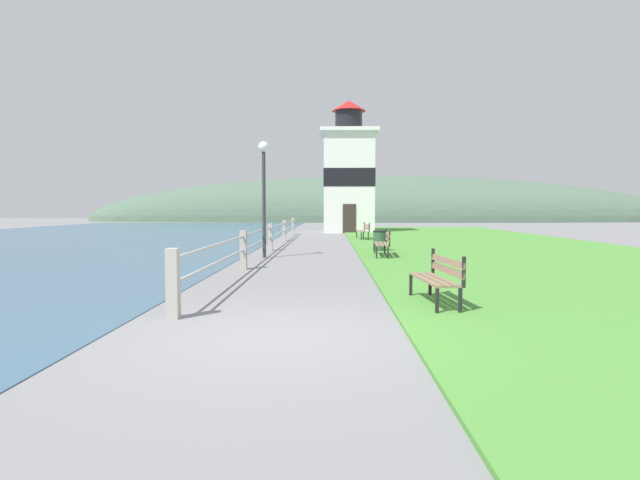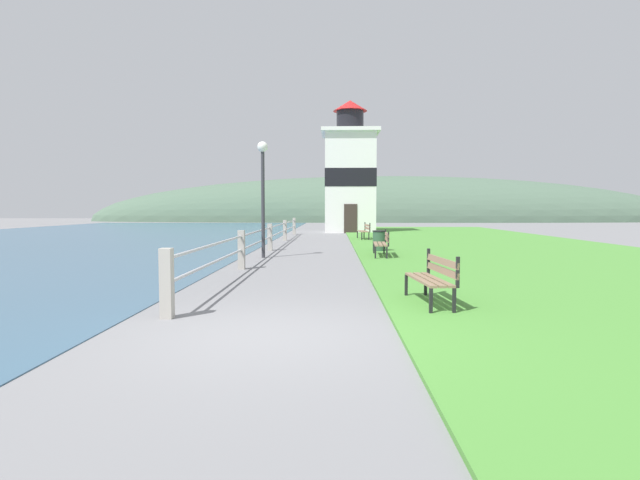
{
  "view_description": "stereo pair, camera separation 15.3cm",
  "coord_description": "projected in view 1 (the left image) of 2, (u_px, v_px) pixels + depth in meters",
  "views": [
    {
      "loc": [
        0.74,
        -6.51,
        1.69
      ],
      "look_at": [
        0.31,
        15.45,
        0.3
      ],
      "focal_mm": 28.0,
      "sensor_mm": 36.0,
      "label": 1
    },
    {
      "loc": [
        0.89,
        -6.51,
        1.69
      ],
      "look_at": [
        0.31,
        15.45,
        0.3
      ],
      "focal_mm": 28.0,
      "sensor_mm": 36.0,
      "label": 2
    }
  ],
  "objects": [
    {
      "name": "ground_plane",
      "position": [
        274.0,
        336.0,
        6.62
      ],
      "size": [
        160.0,
        160.0,
        0.0
      ],
      "primitive_type": "plane",
      "color": "slate"
    },
    {
      "name": "grass_verge",
      "position": [
        491.0,
        247.0,
        21.68
      ],
      "size": [
        12.0,
        45.73,
        0.06
      ],
      "color": "#4C8E38",
      "rests_on": "ground_plane"
    },
    {
      "name": "seawall_railing",
      "position": [
        270.0,
        235.0,
        20.04
      ],
      "size": [
        0.18,
        25.09,
        1.08
      ],
      "color": "#A8A399",
      "rests_on": "ground_plane"
    },
    {
      "name": "park_bench_near",
      "position": [
        439.0,
        276.0,
        8.57
      ],
      "size": [
        0.63,
        1.68,
        0.94
      ],
      "rotation": [
        0.0,
        0.0,
        3.24
      ],
      "color": "#846B51",
      "rests_on": "ground_plane"
    },
    {
      "name": "park_bench_midway",
      "position": [
        384.0,
        242.0,
        17.19
      ],
      "size": [
        0.58,
        1.97,
        0.94
      ],
      "rotation": [
        0.0,
        0.0,
        3.09
      ],
      "color": "#846B51",
      "rests_on": "ground_plane"
    },
    {
      "name": "park_bench_far",
      "position": [
        364.0,
        230.0,
        26.73
      ],
      "size": [
        0.62,
        1.8,
        0.94
      ],
      "rotation": [
        0.0,
        0.0,
        3.23
      ],
      "color": "#846B51",
      "rests_on": "ground_plane"
    },
    {
      "name": "lighthouse",
      "position": [
        348.0,
        175.0,
        35.65
      ],
      "size": [
        4.03,
        4.03,
        9.35
      ],
      "color": "white",
      "rests_on": "ground_plane"
    },
    {
      "name": "trash_bin",
      "position": [
        380.0,
        241.0,
        19.3
      ],
      "size": [
        0.54,
        0.54,
        0.84
      ],
      "color": "#2D5138",
      "rests_on": "ground_plane"
    },
    {
      "name": "lamp_post",
      "position": [
        264.0,
        178.0,
        16.95
      ],
      "size": [
        0.36,
        0.36,
        3.96
      ],
      "color": "#333338",
      "rests_on": "ground_plane"
    },
    {
      "name": "distant_hillside",
      "position": [
        384.0,
        221.0,
        66.82
      ],
      "size": [
        80.0,
        16.0,
        12.0
      ],
      "color": "#4C6651",
      "rests_on": "ground_plane"
    }
  ]
}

